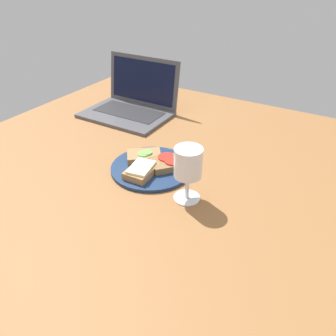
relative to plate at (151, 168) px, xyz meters
The scene contains 7 objects.
wooden_table 2.80cm from the plate, 50.77° to the right, with size 140.00×140.00×3.00cm, color brown.
plate is the anchor object (origin of this frame).
sandwich_with_cheese 5.44cm from the plate, 90.42° to the right, with size 7.26×10.17×2.84cm.
sandwich_with_tomato 5.44cm from the plate, 30.26° to the left, with size 12.42×12.64×2.58cm.
sandwich_with_cucumber 5.32cm from the plate, 149.41° to the left, with size 12.39×11.79×2.40cm.
wine_glass 19.87cm from the plate, 24.23° to the right, with size 7.19×7.19×15.04cm.
laptop 44.52cm from the plate, 133.18° to the left, with size 33.77×26.32×20.68cm.
Camera 1 is at (45.34, -67.07, 56.50)cm, focal length 35.00 mm.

